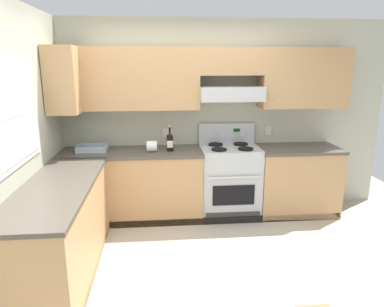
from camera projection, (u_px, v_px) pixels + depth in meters
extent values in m
plane|color=#B2AA99|center=(192.00, 267.00, 3.56)|extent=(7.04, 7.04, 0.00)
cube|color=#B7BAA3|center=(215.00, 117.00, 4.84)|extent=(4.68, 0.12, 2.55)
cube|color=tan|center=(131.00, 79.00, 4.38)|extent=(1.69, 0.34, 0.76)
cube|color=tan|center=(304.00, 78.00, 4.58)|extent=(1.14, 0.34, 0.76)
cube|color=tan|center=(231.00, 61.00, 4.44)|extent=(0.80, 0.34, 0.34)
cube|color=#B7BABC|center=(230.00, 93.00, 4.50)|extent=(0.80, 0.46, 0.17)
cube|color=#B7BABC|center=(234.00, 101.00, 4.30)|extent=(0.80, 0.03, 0.04)
sphere|color=silver|center=(131.00, 101.00, 4.27)|extent=(0.02, 0.02, 0.02)
sphere|color=silver|center=(279.00, 100.00, 4.43)|extent=(0.02, 0.02, 0.02)
sphere|color=silver|center=(336.00, 99.00, 4.50)|extent=(0.02, 0.02, 0.02)
cube|color=silver|center=(166.00, 133.00, 4.76)|extent=(0.08, 0.01, 0.12)
cube|color=silver|center=(166.00, 131.00, 4.75)|extent=(0.03, 0.00, 0.03)
cube|color=silver|center=(166.00, 134.00, 4.76)|extent=(0.03, 0.00, 0.03)
cube|color=silver|center=(268.00, 131.00, 4.88)|extent=(0.08, 0.01, 0.12)
cube|color=silver|center=(269.00, 129.00, 4.87)|extent=(0.03, 0.00, 0.03)
cube|color=silver|center=(269.00, 132.00, 4.89)|extent=(0.03, 0.00, 0.03)
cube|color=#B7BAA3|center=(12.00, 145.00, 3.19)|extent=(0.12, 4.00, 2.55)
cube|color=white|center=(15.00, 114.00, 3.12)|extent=(0.04, 1.00, 0.92)
cube|color=white|center=(17.00, 114.00, 3.13)|extent=(0.01, 0.90, 0.82)
cube|color=white|center=(17.00, 114.00, 3.13)|extent=(0.01, 0.90, 0.02)
cube|color=tan|center=(66.00, 80.00, 4.14)|extent=(0.34, 0.64, 0.76)
cube|color=tan|center=(133.00, 186.00, 4.59)|extent=(1.76, 0.61, 0.87)
cube|color=#51493F|center=(132.00, 152.00, 4.48)|extent=(1.78, 0.63, 0.04)
cube|color=tan|center=(296.00, 181.00, 4.78)|extent=(1.05, 0.61, 0.87)
cube|color=#51493F|center=(298.00, 149.00, 4.67)|extent=(1.08, 0.63, 0.04)
cube|color=black|center=(205.00, 220.00, 4.50)|extent=(3.54, 0.06, 0.09)
sphere|color=silver|center=(101.00, 177.00, 4.19)|extent=(0.03, 0.03, 0.03)
sphere|color=silver|center=(319.00, 171.00, 4.43)|extent=(0.03, 0.03, 0.03)
cube|color=tan|center=(61.00, 233.00, 3.33)|extent=(0.61, 1.89, 0.87)
cube|color=#51493F|center=(56.00, 188.00, 3.22)|extent=(0.63, 1.91, 0.04)
cube|color=black|center=(93.00, 268.00, 3.45)|extent=(0.06, 1.85, 0.09)
cube|color=#B7BABC|center=(229.00, 182.00, 4.70)|extent=(0.76, 0.58, 0.91)
cube|color=black|center=(234.00, 195.00, 4.44)|extent=(0.53, 0.01, 0.26)
cylinder|color=silver|center=(235.00, 178.00, 4.35)|extent=(0.65, 0.02, 0.02)
cube|color=#333333|center=(233.00, 216.00, 4.51)|extent=(0.70, 0.01, 0.11)
cube|color=#B7BABC|center=(230.00, 148.00, 4.59)|extent=(0.76, 0.58, 0.02)
cube|color=#B7BABC|center=(227.00, 134.00, 4.81)|extent=(0.76, 0.04, 0.29)
cube|color=#053F0C|center=(237.00, 130.00, 4.80)|extent=(0.09, 0.01, 0.04)
cylinder|color=black|center=(219.00, 149.00, 4.43)|extent=(0.19, 0.19, 0.02)
cylinder|color=black|center=(219.00, 150.00, 4.43)|extent=(0.07, 0.07, 0.01)
cylinder|color=black|center=(246.00, 149.00, 4.46)|extent=(0.19, 0.19, 0.02)
cylinder|color=black|center=(246.00, 149.00, 4.46)|extent=(0.07, 0.07, 0.01)
cylinder|color=black|center=(216.00, 144.00, 4.70)|extent=(0.19, 0.19, 0.02)
cylinder|color=black|center=(216.00, 145.00, 4.70)|extent=(0.07, 0.07, 0.01)
cylinder|color=black|center=(241.00, 144.00, 4.73)|extent=(0.19, 0.19, 0.02)
cylinder|color=black|center=(241.00, 144.00, 4.73)|extent=(0.07, 0.07, 0.01)
cylinder|color=white|center=(212.00, 136.00, 4.78)|extent=(0.04, 0.02, 0.04)
cylinder|color=white|center=(222.00, 136.00, 4.80)|extent=(0.04, 0.02, 0.04)
cylinder|color=white|center=(232.00, 136.00, 4.81)|extent=(0.04, 0.02, 0.04)
cylinder|color=white|center=(242.00, 136.00, 4.82)|extent=(0.04, 0.02, 0.04)
cylinder|color=black|center=(170.00, 143.00, 4.45)|extent=(0.08, 0.08, 0.20)
cone|color=black|center=(170.00, 134.00, 4.42)|extent=(0.08, 0.08, 0.04)
cylinder|color=black|center=(170.00, 129.00, 4.41)|extent=(0.03, 0.03, 0.09)
cylinder|color=gold|center=(170.00, 126.00, 4.40)|extent=(0.03, 0.03, 0.02)
cube|color=silver|center=(170.00, 144.00, 4.41)|extent=(0.07, 0.00, 0.09)
cube|color=#9EADB7|center=(93.00, 150.00, 4.48)|extent=(0.30, 0.21, 0.02)
cube|color=#9EADB7|center=(91.00, 150.00, 4.36)|extent=(0.38, 0.01, 0.07)
cube|color=#9EADB7|center=(94.00, 146.00, 4.59)|extent=(0.38, 0.01, 0.07)
cube|color=#9EADB7|center=(78.00, 148.00, 4.46)|extent=(0.01, 0.23, 0.07)
cube|color=#9EADB7|center=(107.00, 148.00, 4.49)|extent=(0.01, 0.23, 0.07)
cylinder|color=white|center=(152.00, 146.00, 4.43)|extent=(0.13, 0.14, 0.14)
cylinder|color=#9E7A51|center=(147.00, 146.00, 4.42)|extent=(0.01, 0.04, 0.04)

